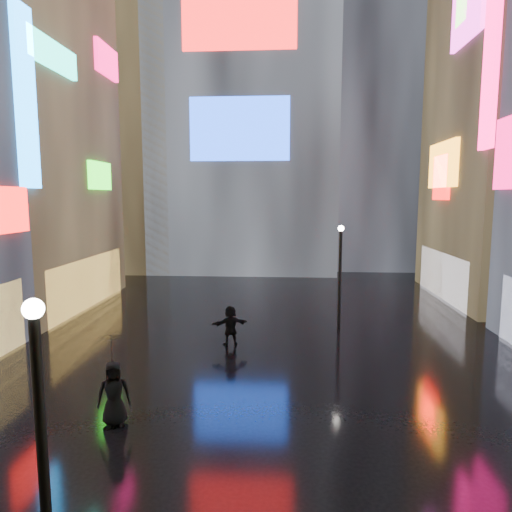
{
  "coord_description": "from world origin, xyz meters",
  "views": [
    {
      "loc": [
        0.83,
        -0.3,
        6.6
      ],
      "look_at": [
        0.0,
        12.0,
        5.0
      ],
      "focal_mm": 32.0,
      "sensor_mm": 36.0,
      "label": 1
    }
  ],
  "objects": [
    {
      "name": "ground",
      "position": [
        0.0,
        20.0,
        0.0
      ],
      "size": [
        140.0,
        140.0,
        0.0
      ],
      "primitive_type": "plane",
      "color": "black",
      "rests_on": "ground"
    },
    {
      "name": "tower_main",
      "position": [
        -3.0,
        43.97,
        21.01
      ],
      "size": [
        16.0,
        14.2,
        42.0
      ],
      "color": "black",
      "rests_on": "ground"
    },
    {
      "name": "tower_flank_right",
      "position": [
        9.0,
        46.0,
        17.0
      ],
      "size": [
        12.0,
        12.0,
        34.0
      ],
      "primitive_type": "cube",
      "color": "black",
      "rests_on": "ground"
    },
    {
      "name": "tower_flank_left",
      "position": [
        -14.0,
        42.0,
        13.0
      ],
      "size": [
        10.0,
        10.0,
        26.0
      ],
      "primitive_type": "cube",
      "color": "black",
      "rests_on": "ground"
    },
    {
      "name": "lamp_near",
      "position": [
        -2.69,
        5.68,
        2.94
      ],
      "size": [
        0.3,
        0.3,
        5.2
      ],
      "color": "black",
      "rests_on": "ground"
    },
    {
      "name": "lamp_far",
      "position": [
        3.53,
        22.56,
        2.94
      ],
      "size": [
        0.3,
        0.3,
        5.2
      ],
      "color": "black",
      "rests_on": "ground"
    },
    {
      "name": "pedestrian_4",
      "position": [
        -4.12,
        11.96,
        0.95
      ],
      "size": [
        1.07,
        0.86,
        1.9
      ],
      "primitive_type": "imported",
      "rotation": [
        0.0,
        0.0,
        0.32
      ],
      "color": "black",
      "rests_on": "ground"
    },
    {
      "name": "pedestrian_5",
      "position": [
        -1.65,
        19.39,
        0.89
      ],
      "size": [
        1.74,
        1.08,
        1.79
      ],
      "primitive_type": "imported",
      "rotation": [
        0.0,
        0.0,
        3.5
      ],
      "color": "black",
      "rests_on": "ground"
    },
    {
      "name": "umbrella_2",
      "position": [
        -4.12,
        11.96,
        2.31
      ],
      "size": [
        1.28,
        1.28,
        0.83
      ],
      "primitive_type": "imported",
      "rotation": [
        0.0,
        0.0,
        0.85
      ],
      "color": "black",
      "rests_on": "pedestrian_4"
    }
  ]
}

